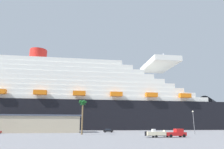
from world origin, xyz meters
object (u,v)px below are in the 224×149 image
at_px(small_boat_on_trailer, 158,134).
at_px(palm_tree, 83,106).
at_px(cruise_ship, 75,102).
at_px(parked_car_black_coupe, 108,131).
at_px(pickup_truck, 176,133).
at_px(street_lamp, 193,119).

xyz_separation_m(small_boat_on_trailer, palm_tree, (-19.27, 19.98, 8.55)).
bearing_deg(cruise_ship, parked_car_black_coupe, -74.20).
distance_m(pickup_truck, street_lamp, 23.11).
bearing_deg(parked_car_black_coupe, palm_tree, -119.67).
xyz_separation_m(pickup_truck, parked_car_black_coupe, (-12.44, 40.68, -0.21)).
bearing_deg(cruise_ship, small_boat_on_trailer, -76.50).
bearing_deg(small_boat_on_trailer, palm_tree, 133.96).
height_order(palm_tree, parked_car_black_coupe, palm_tree).
relative_size(palm_tree, street_lamp, 1.42).
xyz_separation_m(palm_tree, parked_car_black_coupe, (11.93, 20.94, -8.69)).
xyz_separation_m(pickup_truck, street_lamp, (15.16, 16.91, 4.30)).
height_order(palm_tree, street_lamp, palm_tree).
xyz_separation_m(cruise_ship, pickup_truck, (28.82, -98.58, -18.47)).
distance_m(cruise_ship, street_lamp, 93.84).
bearing_deg(street_lamp, cruise_ship, 118.30).
bearing_deg(small_boat_on_trailer, parked_car_black_coupe, 100.17).
distance_m(pickup_truck, small_boat_on_trailer, 5.11).
height_order(pickup_truck, parked_car_black_coupe, pickup_truck).
xyz_separation_m(cruise_ship, small_boat_on_trailer, (23.72, -98.81, -18.55)).
xyz_separation_m(cruise_ship, palm_tree, (4.46, -78.83, -9.99)).
relative_size(cruise_ship, street_lamp, 30.14).
height_order(cruise_ship, parked_car_black_coupe, cruise_ship).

